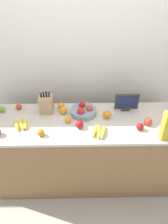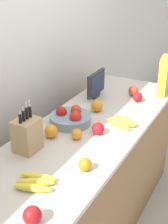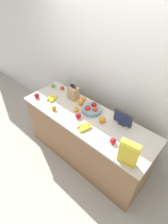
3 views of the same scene
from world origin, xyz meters
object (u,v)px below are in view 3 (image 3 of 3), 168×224
object	(u,v)px
orange_mid_left	(54,108)
banana_bunch_left	(52,98)
knife_block	(73,93)
apple_middle	(37,96)
small_monitor	(123,119)
apple_leftmost	(124,141)
orange_front_center	(81,102)
cereal_box	(129,152)
apple_near_bananas	(62,88)
orange_front_right	(103,120)
orange_front_left	(84,99)
banana_bunch_right	(84,127)
orange_by_cereal	(77,109)
fruit_bowl	(92,109)
apple_by_knife_block	(78,116)
apple_rightmost	(113,141)
apple_rear	(53,85)

from	to	relation	value
orange_mid_left	banana_bunch_left	bearing A→B (deg)	146.24
knife_block	apple_middle	distance (m)	0.58
small_monitor	orange_mid_left	distance (m)	0.98
apple_leftmost	orange_front_center	bearing A→B (deg)	166.64
small_monitor	cereal_box	distance (m)	0.57
cereal_box	orange_mid_left	size ratio (longest dim) A/B	4.40
apple_leftmost	orange_mid_left	bearing A→B (deg)	-172.50
banana_bunch_left	apple_near_bananas	world-z (taller)	apple_near_bananas
apple_middle	orange_front_center	bearing A→B (deg)	28.07
orange_front_right	orange_front_left	distance (m)	0.54
banana_bunch_right	orange_mid_left	size ratio (longest dim) A/B	3.14
apple_leftmost	orange_by_cereal	xyz separation A→B (m)	(-0.83, 0.06, -0.01)
orange_front_center	fruit_bowl	bearing A→B (deg)	-2.45
knife_block	apple_leftmost	xyz separation A→B (m)	(1.07, -0.25, -0.06)
orange_mid_left	orange_by_cereal	bearing A→B (deg)	37.90
cereal_box	fruit_bowl	world-z (taller)	cereal_box
banana_bunch_right	apple_by_knife_block	bearing A→B (deg)	155.73
apple_rightmost	orange_front_left	bearing A→B (deg)	154.74
orange_front_center	orange_front_left	xyz separation A→B (m)	(-0.03, 0.10, -0.01)
orange_mid_left	cereal_box	bearing A→B (deg)	-2.47
cereal_box	orange_mid_left	distance (m)	1.25
small_monitor	fruit_bowl	bearing A→B (deg)	-174.28
apple_rear	apple_leftmost	bearing A→B (deg)	-9.22
banana_bunch_left	apple_middle	xyz separation A→B (m)	(-0.20, -0.14, 0.02)
banana_bunch_right	apple_by_knife_block	size ratio (longest dim) A/B	2.78
apple_rightmost	apple_leftmost	xyz separation A→B (m)	(0.10, 0.08, 0.00)
orange_front_right	apple_near_bananas	bearing A→B (deg)	170.01
fruit_bowl	apple_middle	size ratio (longest dim) A/B	3.45
cereal_box	apple_leftmost	world-z (taller)	cereal_box
small_monitor	orange_front_left	xyz separation A→B (m)	(-0.73, 0.06, -0.08)
banana_bunch_right	orange_front_right	distance (m)	0.27
knife_block	banana_bunch_right	xyz separation A→B (m)	(0.56, -0.36, -0.08)
small_monitor	orange_front_right	bearing A→B (deg)	-151.73
knife_block	orange_mid_left	size ratio (longest dim) A/B	4.33
knife_block	orange_front_left	world-z (taller)	knife_block
fruit_bowl	apple_near_bananas	bearing A→B (deg)	172.24
knife_block	apple_near_bananas	xyz separation A→B (m)	(-0.32, 0.05, -0.07)
orange_by_cereal	small_monitor	bearing A→B (deg)	16.58
banana_bunch_left	apple_rightmost	bearing A→B (deg)	-4.06
orange_front_center	orange_front_right	size ratio (longest dim) A/B	0.97
knife_block	apple_near_bananas	size ratio (longest dim) A/B	4.67
orange_front_right	orange_front_left	xyz separation A→B (m)	(-0.51, 0.18, -0.01)
fruit_bowl	apple_rightmost	distance (m)	0.63
banana_bunch_left	fruit_bowl	bearing A→B (deg)	16.31
orange_front_left	apple_middle	bearing A→B (deg)	-143.89
small_monitor	orange_mid_left	size ratio (longest dim) A/B	3.65
banana_bunch_right	apple_leftmost	world-z (taller)	apple_leftmost
apple_rear	orange_front_left	distance (m)	0.65
small_monitor	orange_front_left	world-z (taller)	small_monitor
apple_middle	apple_by_knife_block	bearing A→B (deg)	6.71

